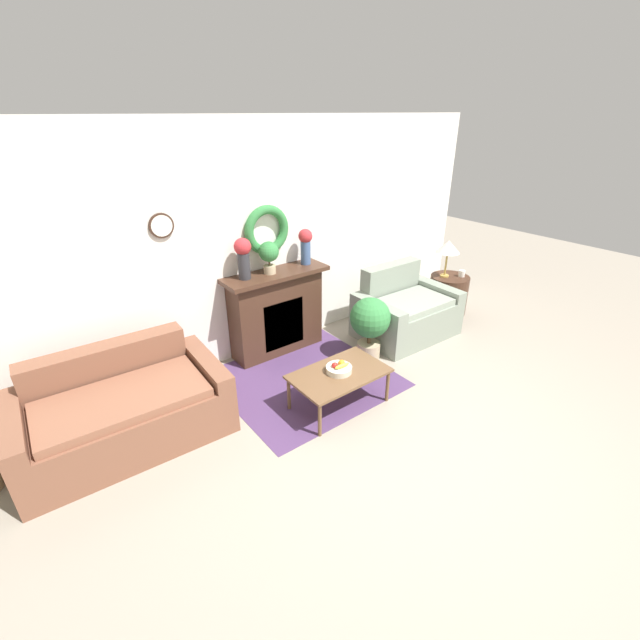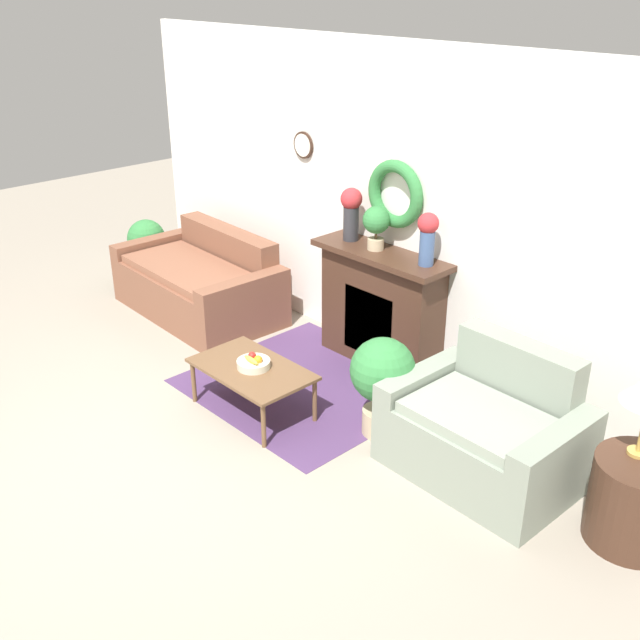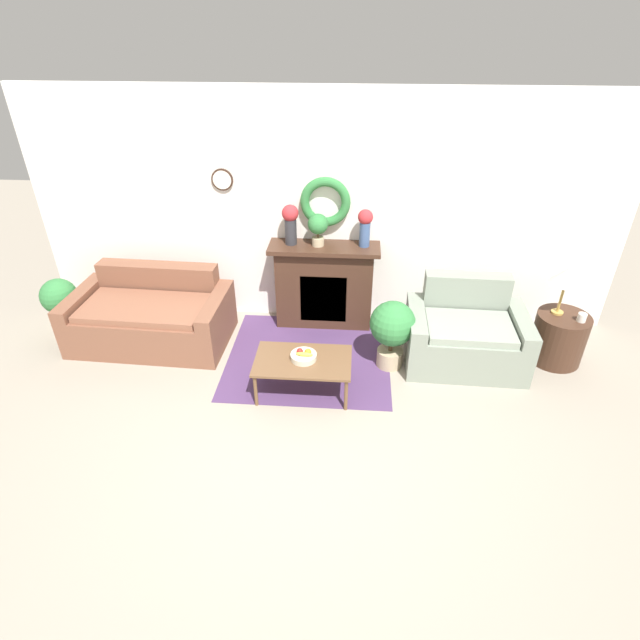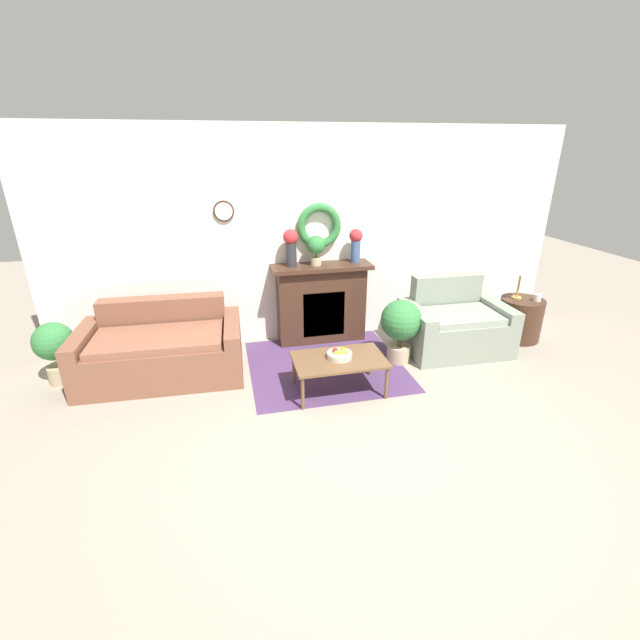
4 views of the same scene
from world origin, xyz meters
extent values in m
plane|color=gray|center=(0.00, 0.00, 0.00)|extent=(16.00, 16.00, 0.00)
cube|color=#4C335B|center=(-0.11, 1.62, 0.00)|extent=(1.80, 1.69, 0.01)
cube|color=white|center=(0.00, 2.57, 1.35)|extent=(6.80, 0.06, 2.70)
cylinder|color=#382319|center=(-1.14, 2.53, 1.72)|extent=(0.24, 0.02, 0.24)
cylinder|color=white|center=(-1.14, 2.51, 1.72)|extent=(0.21, 0.01, 0.21)
torus|color=#337A3D|center=(0.01, 2.49, 1.51)|extent=(0.56, 0.10, 0.56)
cube|color=#42281C|center=(0.01, 2.37, 0.50)|extent=(1.14, 0.34, 0.99)
cube|color=black|center=(0.01, 2.21, 0.42)|extent=(0.55, 0.02, 0.60)
cube|color=orange|center=(0.01, 2.21, 0.34)|extent=(0.44, 0.01, 0.33)
cube|color=#42281C|center=(0.01, 2.34, 1.02)|extent=(1.28, 0.41, 0.05)
cube|color=brown|center=(-1.96, 1.71, 0.23)|extent=(1.44, 0.82, 0.46)
cube|color=brown|center=(-1.94, 2.20, 0.40)|extent=(1.42, 0.27, 0.81)
cube|color=brown|center=(-2.75, 1.85, 0.30)|extent=(0.21, 0.99, 0.60)
cube|color=brown|center=(-1.17, 1.79, 0.30)|extent=(0.21, 0.99, 0.60)
cube|color=brown|center=(-1.96, 1.71, 0.50)|extent=(1.39, 0.76, 0.08)
cube|color=gray|center=(1.60, 1.57, 0.23)|extent=(0.94, 0.71, 0.46)
cube|color=gray|center=(1.61, 2.01, 0.45)|extent=(0.92, 0.22, 0.90)
cube|color=gray|center=(1.05, 1.68, 0.30)|extent=(0.19, 0.88, 0.60)
cube|color=gray|center=(2.14, 1.66, 0.30)|extent=(0.19, 0.88, 0.60)
cube|color=gray|center=(1.60, 1.57, 0.50)|extent=(0.90, 0.65, 0.08)
cube|color=brown|center=(-0.11, 1.03, 0.38)|extent=(0.96, 0.59, 0.03)
cylinder|color=brown|center=(-0.55, 0.78, 0.18)|extent=(0.04, 0.04, 0.36)
cylinder|color=brown|center=(0.33, 0.78, 0.18)|extent=(0.04, 0.04, 0.36)
cylinder|color=brown|center=(-0.55, 1.29, 0.18)|extent=(0.04, 0.04, 0.36)
cylinder|color=brown|center=(0.33, 1.29, 0.18)|extent=(0.04, 0.04, 0.36)
cylinder|color=beige|center=(-0.10, 1.05, 0.42)|extent=(0.26, 0.26, 0.06)
sphere|color=#B2231E|center=(-0.14, 1.07, 0.47)|extent=(0.06, 0.06, 0.06)
sphere|color=orange|center=(-0.06, 1.06, 0.47)|extent=(0.07, 0.07, 0.07)
ellipsoid|color=yellow|center=(-0.09, 1.01, 0.47)|extent=(0.17, 0.05, 0.04)
cylinder|color=#42281C|center=(2.62, 1.79, 0.28)|extent=(0.56, 0.56, 0.56)
cylinder|color=#B28E42|center=(2.55, 1.84, 0.57)|extent=(0.13, 0.13, 0.02)
cylinder|color=#2D2D33|center=(-0.37, 2.37, 1.19)|extent=(0.13, 0.13, 0.30)
sphere|color=#B72D33|center=(-0.37, 2.37, 1.41)|extent=(0.19, 0.19, 0.19)
cylinder|color=#3D5684|center=(0.47, 2.37, 1.18)|extent=(0.12, 0.12, 0.28)
sphere|color=#B72D33|center=(0.47, 2.37, 1.39)|extent=(0.17, 0.17, 0.17)
cylinder|color=tan|center=(-0.06, 2.35, 1.09)|extent=(0.14, 0.14, 0.10)
cylinder|color=#4C3823|center=(-0.06, 2.35, 1.17)|extent=(0.02, 0.02, 0.06)
sphere|color=#337A3D|center=(-0.06, 2.35, 1.30)|extent=(0.23, 0.23, 0.23)
cylinder|color=tan|center=(-3.06, 1.92, 0.10)|extent=(0.27, 0.27, 0.20)
cylinder|color=#4C3823|center=(-3.06, 1.92, 0.26)|extent=(0.04, 0.04, 0.11)
sphere|color=#337A3D|center=(-3.06, 1.92, 0.49)|extent=(0.42, 0.42, 0.42)
cylinder|color=tan|center=(0.79, 1.54, 0.10)|extent=(0.28, 0.28, 0.20)
cylinder|color=#4C3823|center=(0.79, 1.54, 0.26)|extent=(0.05, 0.05, 0.13)
sphere|color=#337A3D|center=(0.79, 1.54, 0.54)|extent=(0.48, 0.48, 0.48)
camera|label=1|loc=(-2.44, -1.68, 2.73)|focal=24.00mm
camera|label=2|loc=(3.93, -2.06, 3.17)|focal=42.00mm
camera|label=3|loc=(0.36, -2.92, 3.32)|focal=28.00mm
camera|label=4|loc=(-1.20, -2.79, 2.45)|focal=24.00mm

